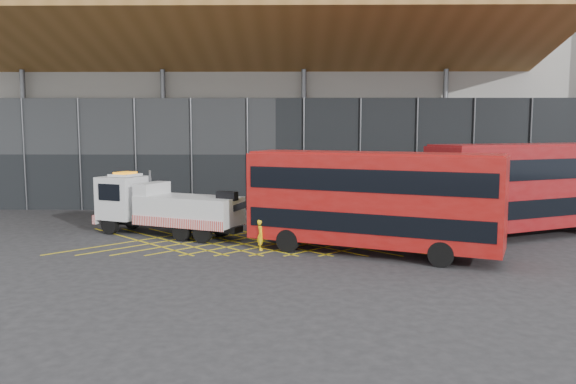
{
  "coord_description": "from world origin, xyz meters",
  "views": [
    {
      "loc": [
        3.37,
        -28.69,
        5.74
      ],
      "look_at": [
        3.0,
        1.5,
        2.4
      ],
      "focal_mm": 35.0,
      "sensor_mm": 36.0,
      "label": 1
    }
  ],
  "objects_px": {
    "bus_towed": "(371,198)",
    "recovery_truck": "(163,206)",
    "worker": "(261,235)",
    "bus_second": "(531,185)"
  },
  "relations": [
    {
      "from": "bus_towed",
      "to": "worker",
      "type": "relative_size",
      "value": 7.92
    },
    {
      "from": "recovery_truck",
      "to": "worker",
      "type": "height_order",
      "value": "recovery_truck"
    },
    {
      "from": "bus_towed",
      "to": "recovery_truck",
      "type": "bearing_deg",
      "value": -179.65
    },
    {
      "from": "recovery_truck",
      "to": "worker",
      "type": "bearing_deg",
      "value": -10.89
    },
    {
      "from": "bus_towed",
      "to": "worker",
      "type": "bearing_deg",
      "value": -165.52
    },
    {
      "from": "bus_second",
      "to": "worker",
      "type": "xyz_separation_m",
      "value": [
        -14.42,
        -3.84,
        -2.04
      ]
    },
    {
      "from": "worker",
      "to": "recovery_truck",
      "type": "bearing_deg",
      "value": 54.55
    },
    {
      "from": "recovery_truck",
      "to": "worker",
      "type": "relative_size",
      "value": 6.5
    },
    {
      "from": "bus_towed",
      "to": "worker",
      "type": "height_order",
      "value": "bus_towed"
    },
    {
      "from": "bus_second",
      "to": "bus_towed",
      "type": "bearing_deg",
      "value": -178.17
    }
  ]
}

